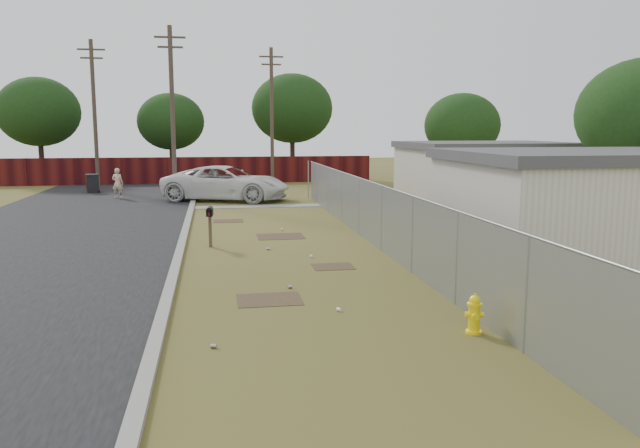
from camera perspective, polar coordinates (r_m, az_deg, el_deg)
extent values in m
plane|color=olive|center=(18.72, -3.57, -2.74)|extent=(120.00, 120.00, 0.00)
cube|color=black|center=(27.09, -21.45, 0.26)|extent=(9.00, 60.00, 0.02)
cube|color=gray|center=(26.52, -11.90, 0.62)|extent=(0.25, 60.00, 0.12)
cube|color=gray|center=(30.04, -5.92, 1.61)|extent=(6.20, 1.00, 0.03)
cylinder|color=gray|center=(10.87, 18.36, -6.20)|extent=(0.06, 0.06, 2.00)
cylinder|color=gray|center=(13.51, 12.41, -3.08)|extent=(0.06, 0.06, 2.00)
cylinder|color=gray|center=(16.28, 8.46, -0.97)|extent=(0.06, 0.06, 2.00)
cylinder|color=gray|center=(19.12, 5.68, 0.52)|extent=(0.06, 0.06, 2.00)
cylinder|color=gray|center=(22.00, 3.62, 1.62)|extent=(0.06, 0.06, 2.00)
cylinder|color=gray|center=(24.91, 2.03, 2.47)|extent=(0.06, 0.06, 2.00)
cylinder|color=gray|center=(27.84, 0.78, 3.13)|extent=(0.06, 0.06, 2.00)
cylinder|color=gray|center=(30.78, -0.23, 3.67)|extent=(0.06, 0.06, 2.00)
cylinder|color=gray|center=(33.73, -1.07, 4.11)|extent=(0.06, 0.06, 2.00)
cylinder|color=gray|center=(19.97, 4.96, 3.77)|extent=(0.04, 26.00, 0.04)
cube|color=slate|center=(20.08, 4.92, 0.92)|extent=(0.01, 26.00, 2.00)
cube|color=black|center=(20.20, 5.06, -1.04)|extent=(0.03, 26.00, 0.60)
cube|color=#4D1210|center=(43.53, -15.07, 4.73)|extent=(30.00, 0.12, 1.80)
cylinder|color=#4E3F34|center=(34.32, -13.33, 9.81)|extent=(0.24, 0.24, 9.00)
cube|color=#4E3F34|center=(34.63, -13.57, 16.27)|extent=(1.60, 0.10, 0.10)
cube|color=#4E3F34|center=(34.56, -13.54, 15.45)|extent=(1.30, 0.10, 0.10)
cylinder|color=#4E3F34|center=(40.87, -19.91, 9.32)|extent=(0.24, 0.24, 9.00)
cube|color=#4E3F34|center=(41.13, -20.20, 14.75)|extent=(1.60, 0.10, 0.10)
cube|color=#4E3F34|center=(41.08, -20.16, 14.06)|extent=(1.30, 0.10, 0.10)
cylinder|color=#4E3F34|center=(42.43, -4.42, 9.77)|extent=(0.24, 0.24, 9.00)
cube|color=#4E3F34|center=(42.69, -4.49, 15.01)|extent=(1.60, 0.10, 0.10)
cube|color=#4E3F34|center=(42.63, -4.48, 14.34)|extent=(1.30, 0.10, 0.10)
cube|color=silver|center=(19.72, 24.08, 1.22)|extent=(8.00, 6.00, 2.80)
cube|color=#454549|center=(19.59, 24.36, 5.72)|extent=(8.32, 6.24, 0.30)
cube|color=silver|center=(30.04, 14.84, 4.02)|extent=(7.00, 6.00, 2.80)
cube|color=#454549|center=(29.96, 14.96, 6.97)|extent=(7.28, 6.24, 0.30)
cylinder|color=#322616|center=(48.81, -24.10, 5.55)|extent=(0.36, 0.36, 3.30)
ellipsoid|color=black|center=(48.78, -24.34, 9.33)|extent=(5.70, 5.70, 4.84)
cylinder|color=#322616|center=(48.40, -13.37, 5.79)|extent=(0.36, 0.36, 2.86)
ellipsoid|color=black|center=(48.35, -13.49, 9.10)|extent=(4.94, 4.94, 4.20)
cylinder|color=#322616|center=(47.66, -2.53, 6.37)|extent=(0.36, 0.36, 3.52)
ellipsoid|color=black|center=(47.64, -2.56, 10.51)|extent=(6.08, 6.08, 5.17)
cylinder|color=#322616|center=(39.27, 12.74, 5.02)|extent=(0.36, 0.36, 2.64)
ellipsoid|color=black|center=(39.20, 12.87, 8.79)|extent=(4.56, 4.56, 3.88)
cylinder|color=#322616|center=(26.65, 27.11, 2.85)|extent=(0.36, 0.36, 2.86)
cylinder|color=yellow|center=(11.93, 13.87, -9.55)|extent=(0.36, 0.36, 0.05)
cylinder|color=yellow|center=(11.86, 13.92, -8.33)|extent=(0.26, 0.26, 0.51)
cylinder|color=yellow|center=(11.78, 13.96, -7.14)|extent=(0.33, 0.33, 0.04)
sphere|color=yellow|center=(11.76, 13.97, -6.81)|extent=(0.25, 0.25, 0.20)
cylinder|color=yellow|center=(11.74, 13.99, -6.31)|extent=(0.04, 0.04, 0.05)
cylinder|color=yellow|center=(11.82, 13.33, -8.05)|extent=(0.11, 0.12, 0.10)
cylinder|color=yellow|center=(11.86, 14.52, -8.03)|extent=(0.11, 0.12, 0.10)
cylinder|color=yellow|center=(11.72, 14.03, -8.22)|extent=(0.15, 0.13, 0.12)
cube|color=brown|center=(19.97, -10.00, -0.58)|extent=(0.10, 0.10, 1.06)
cube|color=black|center=(19.89, -10.05, 1.02)|extent=(0.23, 0.52, 0.19)
cylinder|color=black|center=(19.88, -10.05, 1.30)|extent=(0.23, 0.52, 0.19)
cube|color=red|center=(19.62, -10.11, 0.91)|extent=(0.02, 0.04, 0.11)
imported|color=silver|center=(32.78, -8.56, 3.71)|extent=(7.13, 5.05, 1.80)
imported|color=beige|center=(35.07, -18.01, 3.56)|extent=(0.67, 0.52, 1.63)
cube|color=black|center=(38.66, -20.08, 3.45)|extent=(0.79, 0.79, 1.03)
cube|color=black|center=(38.62, -20.12, 4.24)|extent=(0.87, 0.87, 0.09)
cylinder|color=black|center=(38.40, -19.53, 2.84)|extent=(0.11, 0.22, 0.21)
cylinder|color=silver|center=(12.91, 1.74, -7.82)|extent=(0.11, 0.12, 0.07)
cylinder|color=#A1A1A5|center=(14.71, -2.78, -5.76)|extent=(0.12, 0.10, 0.07)
cylinder|color=silver|center=(18.15, -0.80, -2.96)|extent=(0.07, 0.10, 0.07)
cylinder|color=#A1A1A5|center=(11.00, -9.71, -10.93)|extent=(0.12, 0.10, 0.07)
cylinder|color=silver|center=(22.99, -3.51, -0.48)|extent=(0.08, 0.10, 0.07)
cylinder|color=#A1A1A5|center=(19.33, -4.76, -2.26)|extent=(0.10, 0.08, 0.07)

